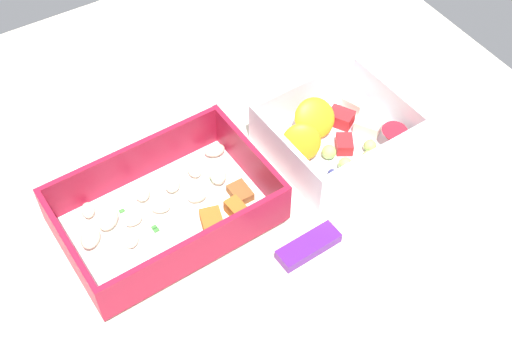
{
  "coord_description": "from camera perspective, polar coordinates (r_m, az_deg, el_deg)",
  "views": [
    {
      "loc": [
        23.98,
        42.16,
        61.76
      ],
      "look_at": [
        -1.57,
        0.73,
        4.0
      ],
      "focal_mm": 47.99,
      "sensor_mm": 36.0,
      "label": 1
    }
  ],
  "objects": [
    {
      "name": "paper_cup_liner",
      "position": [
        0.86,
        13.75,
        4.75
      ],
      "size": [
        3.61,
        3.61,
        1.64
      ],
      "primitive_type": "cylinder",
      "color": "white",
      "rests_on": "table_surface"
    },
    {
      "name": "candy_bar",
      "position": [
        0.71,
        4.4,
        -6.31
      ],
      "size": [
        7.11,
        2.76,
        1.2
      ],
      "primitive_type": "cube",
      "rotation": [
        0.0,
        0.0,
        0.05
      ],
      "color": "#51197A",
      "rests_on": "table_surface"
    },
    {
      "name": "pasta_container",
      "position": [
        0.73,
        -7.35,
        -3.32
      ],
      "size": [
        22.51,
        15.41,
        5.73
      ],
      "rotation": [
        0.0,
        0.0,
        0.04
      ],
      "color": "white",
      "rests_on": "table_surface"
    },
    {
      "name": "fruit_bowl",
      "position": [
        0.8,
        6.87,
        2.97
      ],
      "size": [
        16.29,
        14.35,
        5.42
      ],
      "rotation": [
        0.0,
        0.0,
        0.05
      ],
      "color": "white",
      "rests_on": "table_surface"
    },
    {
      "name": "table_surface",
      "position": [
        0.78,
        -1.27,
        -1.54
      ],
      "size": [
        80.0,
        80.0,
        2.0
      ],
      "primitive_type": "cube",
      "color": "beige",
      "rests_on": "ground"
    }
  ]
}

